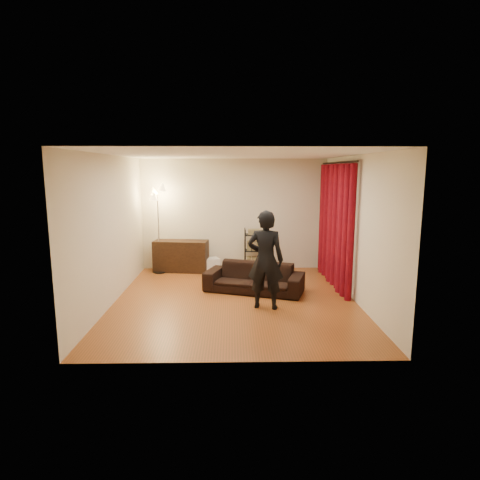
{
  "coord_description": "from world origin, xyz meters",
  "views": [
    {
      "loc": [
        -0.06,
        -7.28,
        2.43
      ],
      "look_at": [
        0.1,
        0.3,
        1.1
      ],
      "focal_mm": 30.0,
      "sensor_mm": 36.0,
      "label": 1
    }
  ],
  "objects_px": {
    "person": "(265,260)",
    "media_cabinet": "(181,256)",
    "floor_lamp": "(159,230)",
    "sofa": "(254,278)",
    "storage_boxes": "(211,264)",
    "wire_shelf": "(255,250)"
  },
  "relations": [
    {
      "from": "person",
      "to": "floor_lamp",
      "type": "distance_m",
      "value": 3.45
    },
    {
      "from": "sofa",
      "to": "storage_boxes",
      "type": "distance_m",
      "value": 1.98
    },
    {
      "from": "media_cabinet",
      "to": "storage_boxes",
      "type": "bearing_deg",
      "value": 9.27
    },
    {
      "from": "wire_shelf",
      "to": "floor_lamp",
      "type": "height_order",
      "value": "floor_lamp"
    },
    {
      "from": "sofa",
      "to": "person",
      "type": "bearing_deg",
      "value": -63.1
    },
    {
      "from": "person",
      "to": "media_cabinet",
      "type": "distance_m",
      "value": 3.27
    },
    {
      "from": "media_cabinet",
      "to": "floor_lamp",
      "type": "relative_size",
      "value": 0.63
    },
    {
      "from": "person",
      "to": "floor_lamp",
      "type": "height_order",
      "value": "floor_lamp"
    },
    {
      "from": "storage_boxes",
      "to": "floor_lamp",
      "type": "relative_size",
      "value": 0.19
    },
    {
      "from": "media_cabinet",
      "to": "person",
      "type": "bearing_deg",
      "value": -48.44
    },
    {
      "from": "sofa",
      "to": "floor_lamp",
      "type": "relative_size",
      "value": 0.95
    },
    {
      "from": "wire_shelf",
      "to": "sofa",
      "type": "bearing_deg",
      "value": -112.16
    },
    {
      "from": "sofa",
      "to": "person",
      "type": "distance_m",
      "value": 1.15
    },
    {
      "from": "person",
      "to": "media_cabinet",
      "type": "relative_size",
      "value": 1.36
    },
    {
      "from": "sofa",
      "to": "floor_lamp",
      "type": "bearing_deg",
      "value": 162.51
    },
    {
      "from": "person",
      "to": "wire_shelf",
      "type": "xyz_separation_m",
      "value": [
        -0.03,
        2.58,
        -0.35
      ]
    },
    {
      "from": "storage_boxes",
      "to": "floor_lamp",
      "type": "height_order",
      "value": "floor_lamp"
    },
    {
      "from": "person",
      "to": "media_cabinet",
      "type": "xyz_separation_m",
      "value": [
        -1.82,
        2.67,
        -0.5
      ]
    },
    {
      "from": "person",
      "to": "storage_boxes",
      "type": "xyz_separation_m",
      "value": [
        -1.11,
        2.69,
        -0.72
      ]
    },
    {
      "from": "media_cabinet",
      "to": "wire_shelf",
      "type": "distance_m",
      "value": 1.79
    },
    {
      "from": "wire_shelf",
      "to": "floor_lamp",
      "type": "distance_m",
      "value": 2.34
    },
    {
      "from": "wire_shelf",
      "to": "floor_lamp",
      "type": "bearing_deg",
      "value": 162.48
    }
  ]
}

